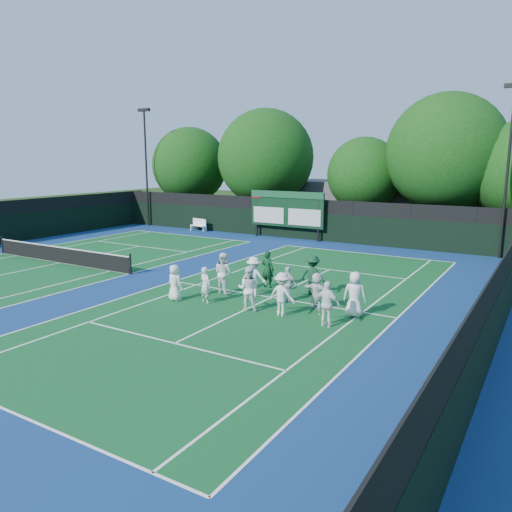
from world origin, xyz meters
The scene contains 33 objects.
ground centered at (0.00, 0.00, 0.00)m, with size 120.00×120.00×0.00m, color #1B330E.
court_apron centered at (-6.00, 1.00, 0.00)m, with size 34.00×32.00×0.01m, color navy.
near_court centered at (0.00, 1.00, 0.01)m, with size 11.05×23.85×0.01m.
left_court centered at (-14.00, 1.00, 0.01)m, with size 11.05×23.85×0.01m.
back_fence centered at (-6.00, 16.00, 1.36)m, with size 34.00×0.08×3.00m.
divider_fence_right centered at (9.00, 1.00, 1.36)m, with size 0.08×32.00×3.00m.
scoreboard centered at (-7.01, 15.59, 2.19)m, with size 6.00×0.21×3.55m.
clubhouse centered at (-2.00, 24.00, 2.00)m, with size 18.00×6.00×4.00m, color #545458.
light_pole_left centered at (-21.00, 15.70, 6.30)m, with size 1.20×0.30×10.12m.
light_pole_right centered at (7.50, 15.70, 6.30)m, with size 1.20×0.30×10.12m.
tennis_net centered at (-14.00, 1.00, 0.49)m, with size 11.30×0.10×1.10m.
bench centered at (-15.07, 15.37, 0.55)m, with size 1.66×0.74×1.02m.
tree_a centered at (-19.03, 19.58, 5.12)m, with size 6.87×6.87×8.74m.
tree_b centered at (-10.95, 19.58, 5.77)m, with size 8.04×8.04×10.00m.
tree_c centered at (-2.36, 19.58, 4.59)m, with size 5.56×5.56×7.52m.
tree_d centered at (3.43, 19.58, 6.09)m, with size 8.14×8.14×10.37m.
tennis_ball_1 centered at (2.74, 4.19, 0.03)m, with size 0.07×0.07×0.07m, color #D1E51B.
tennis_ball_2 centered at (2.56, 0.53, 0.03)m, with size 0.07×0.07×0.07m, color #D1E51B.
tennis_ball_3 centered at (-4.79, 0.55, 0.03)m, with size 0.07×0.07×0.07m, color #D1E51B.
tennis_ball_4 centered at (-0.79, 3.73, 0.03)m, with size 0.07×0.07×0.07m, color #D1E51B.
tennis_ball_5 centered at (2.82, -0.21, 0.03)m, with size 0.07×0.07×0.07m, color #D1E51B.
player_front_0 centered at (-3.29, -1.51, 0.78)m, with size 0.76×0.49×1.55m, color white.
player_front_1 centered at (-1.96, -1.12, 0.77)m, with size 0.56×0.37×1.55m, color white.
player_front_2 centered at (0.12, -1.06, 0.89)m, with size 0.86×0.67×1.78m, color white.
player_front_3 centered at (1.59, -0.98, 0.85)m, with size 1.10×0.63×1.70m, color silver.
player_front_4 centered at (3.56, -1.25, 0.84)m, with size 0.98×0.41×1.68m, color white.
player_back_0 centered at (-2.21, 0.56, 0.92)m, with size 0.90×0.70×1.84m, color white.
player_back_1 centered at (-0.79, 0.82, 0.87)m, with size 1.12×0.65×1.74m, color white.
player_back_2 centered at (0.88, 0.85, 0.75)m, with size 0.88×0.37×1.51m, color silver.
player_back_3 centered at (2.39, 0.45, 0.76)m, with size 1.41×0.45×1.52m, color white.
player_back_4 centered at (3.99, 0.34, 0.88)m, with size 0.86×0.56×1.76m, color white.
coach_left centered at (-1.01, 2.41, 0.87)m, with size 0.63×0.42×1.74m, color #0E351A.
coach_right centered at (1.32, 2.36, 0.89)m, with size 1.14×0.66×1.77m, color #103B21.
Camera 1 is at (10.29, -17.18, 5.96)m, focal length 35.00 mm.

